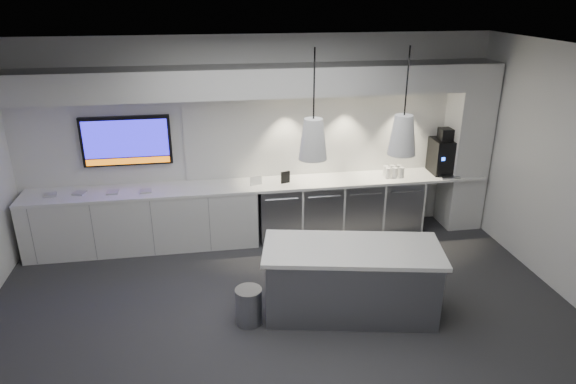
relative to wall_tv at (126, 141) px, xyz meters
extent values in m
plane|color=#2E2E31|center=(1.90, -2.45, -1.56)|extent=(7.00, 7.00, 0.00)
plane|color=black|center=(1.90, -2.45, 1.44)|extent=(7.00, 7.00, 0.00)
plane|color=white|center=(1.90, 0.05, -0.06)|extent=(7.00, 0.00, 7.00)
plane|color=white|center=(1.90, -4.95, -0.06)|extent=(7.00, 0.00, 7.00)
cube|color=white|center=(1.90, -0.27, -0.68)|extent=(6.80, 0.65, 0.04)
cube|color=silver|center=(0.15, -0.27, -1.13)|extent=(3.30, 0.63, 0.86)
cube|color=gray|center=(2.15, -0.27, -1.13)|extent=(0.60, 0.61, 0.85)
cube|color=gray|center=(2.78, -0.27, -1.13)|extent=(0.60, 0.61, 0.85)
cube|color=gray|center=(3.41, -0.27, -1.13)|extent=(0.60, 0.61, 0.85)
cube|color=gray|center=(4.04, -0.27, -1.13)|extent=(0.60, 0.61, 0.85)
cube|color=silver|center=(3.10, 0.03, -0.01)|extent=(4.60, 0.03, 1.30)
cube|color=silver|center=(1.90, -0.25, 0.84)|extent=(6.90, 0.60, 0.40)
cube|color=silver|center=(5.10, -0.25, -0.26)|extent=(0.55, 0.55, 2.60)
cube|color=black|center=(0.00, 0.00, 0.00)|extent=(1.25, 0.06, 0.72)
cube|color=#1C14C2|center=(0.00, -0.03, 0.04)|extent=(1.17, 0.00, 0.54)
cube|color=orange|center=(0.00, -0.03, -0.29)|extent=(1.17, 0.00, 0.09)
cube|color=gray|center=(2.69, -2.37, -1.16)|extent=(2.04, 1.14, 0.81)
cube|color=white|center=(2.69, -2.37, -0.73)|extent=(2.15, 1.25, 0.05)
cylinder|color=gray|center=(1.49, -2.38, -1.34)|extent=(0.40, 0.40, 0.43)
cube|color=black|center=(4.75, -0.24, -0.39)|extent=(0.40, 0.45, 0.53)
cube|color=black|center=(4.75, -0.24, -0.04)|extent=(0.22, 0.22, 0.17)
cube|color=gray|center=(4.75, -0.48, -0.64)|extent=(0.30, 0.21, 0.03)
cube|color=black|center=(2.25, -0.31, -0.57)|extent=(0.14, 0.06, 0.18)
cube|color=white|center=(1.81, -0.33, -0.59)|extent=(0.18, 0.07, 0.14)
cube|color=#B3B3B3|center=(-1.07, -0.28, -0.65)|extent=(0.18, 0.18, 0.02)
cube|color=#B3B3B3|center=(-0.67, -0.28, -0.65)|extent=(0.20, 0.20, 0.02)
cube|color=#B3B3B3|center=(-0.22, -0.31, -0.65)|extent=(0.16, 0.16, 0.02)
cube|color=#B3B3B3|center=(0.23, -0.35, -0.65)|extent=(0.18, 0.18, 0.02)
cone|color=silver|center=(2.21, -2.37, 0.59)|extent=(0.30, 0.30, 0.43)
cylinder|color=black|center=(2.21, -2.37, 1.15)|extent=(0.02, 0.02, 0.70)
cone|color=silver|center=(3.17, -2.37, 0.59)|extent=(0.30, 0.30, 0.43)
cylinder|color=black|center=(3.17, -2.37, 1.15)|extent=(0.02, 0.02, 0.70)
camera|label=1|loc=(1.13, -7.34, 2.03)|focal=32.00mm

